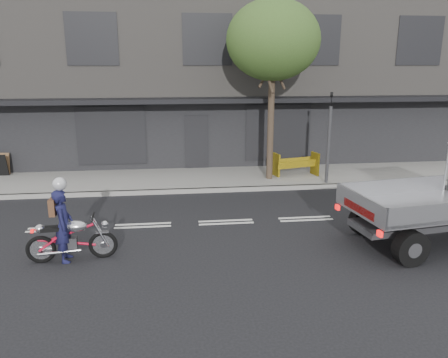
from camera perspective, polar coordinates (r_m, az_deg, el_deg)
ground at (r=12.84m, az=0.27°, el=-5.66°), size 80.00×80.00×0.00m
sidewalk at (r=17.27m, az=-1.59°, el=0.06°), size 32.00×3.20×0.15m
kerb at (r=15.74m, az=-1.08°, el=-1.44°), size 32.00×0.20×0.15m
building_main at (r=23.27m, az=-3.14°, el=13.70°), size 26.00×10.00×8.00m
street_tree at (r=16.54m, az=6.41°, el=17.52°), size 3.40×3.40×6.74m
traffic_light_pole at (r=16.53m, az=13.50°, el=4.57°), size 0.12×0.12×3.50m
motorcycle at (r=10.91m, az=-19.28°, el=-7.30°), size 2.08×0.60×1.07m
rider at (r=10.83m, az=-20.21°, el=-5.74°), size 0.47×0.67×1.74m
construction_barrier at (r=17.36m, az=9.56°, el=1.81°), size 1.82×1.07×0.95m
sandwich_board at (r=19.39m, az=-27.22°, el=1.61°), size 0.57×0.39×0.88m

